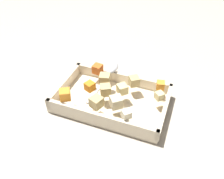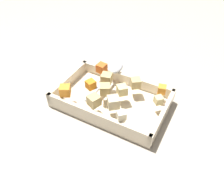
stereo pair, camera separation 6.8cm
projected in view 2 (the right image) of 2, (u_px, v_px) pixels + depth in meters
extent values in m
plane|color=#BCB29E|center=(113.00, 102.00, 0.74)|extent=(4.00, 4.00, 0.00)
cube|color=beige|center=(112.00, 102.00, 0.73)|extent=(0.34, 0.21, 0.01)
cube|color=beige|center=(96.00, 117.00, 0.65)|extent=(0.34, 0.01, 0.04)
cube|color=beige|center=(126.00, 79.00, 0.78)|extent=(0.34, 0.01, 0.04)
cube|color=beige|center=(69.00, 81.00, 0.77)|extent=(0.01, 0.21, 0.04)
cube|color=beige|center=(163.00, 115.00, 0.65)|extent=(0.01, 0.21, 0.04)
cube|color=orange|center=(162.00, 89.00, 0.69)|extent=(0.03, 0.03, 0.02)
cube|color=orange|center=(65.00, 90.00, 0.68)|extent=(0.04, 0.04, 0.03)
cube|color=orange|center=(91.00, 84.00, 0.71)|extent=(0.03, 0.03, 0.03)
cube|color=orange|center=(102.00, 68.00, 0.77)|extent=(0.03, 0.03, 0.03)
cube|color=beige|center=(121.00, 115.00, 0.61)|extent=(0.03, 0.03, 0.02)
cube|color=tan|center=(107.00, 78.00, 0.72)|extent=(0.04, 0.04, 0.03)
cube|color=#E0CC89|center=(122.00, 89.00, 0.69)|extent=(0.04, 0.04, 0.03)
cube|color=tan|center=(105.00, 89.00, 0.69)|extent=(0.04, 0.04, 0.03)
cube|color=#E0CC89|center=(159.00, 100.00, 0.66)|extent=(0.03, 0.03, 0.02)
cube|color=tan|center=(136.00, 83.00, 0.71)|extent=(0.04, 0.04, 0.03)
cube|color=beige|center=(113.00, 102.00, 0.64)|extent=(0.05, 0.05, 0.03)
cube|color=tan|center=(94.00, 101.00, 0.65)|extent=(0.04, 0.04, 0.03)
ellipsoid|color=silver|center=(116.00, 68.00, 0.78)|extent=(0.04, 0.06, 0.02)
cube|color=silver|center=(99.00, 87.00, 0.71)|extent=(0.02, 0.15, 0.01)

